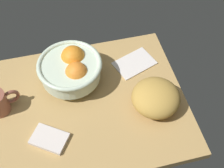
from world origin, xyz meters
TOP-DOWN VIEW (x-y plane):
  - ground_plane at (0.00, 0.00)cm, footprint 70.94×54.51cm
  - fruit_bowl at (1.34, -11.47)cm, footprint 22.50×22.50cm
  - bread_loaf at (-23.95, 5.95)cm, footprint 20.70×20.56cm
  - napkin_folded at (12.59, 10.44)cm, footprint 13.43×12.47cm
  - napkin_spare at (-22.49, -13.53)cm, footprint 17.25×14.31cm

SIDE VIEW (x-z plane):
  - ground_plane at x=0.00cm, z-range -3.00..0.00cm
  - napkin_spare at x=-22.49cm, z-range 0.00..0.98cm
  - napkin_folded at x=12.59cm, z-range 0.00..1.39cm
  - bread_loaf at x=-23.95cm, z-range 0.00..9.26cm
  - fruit_bowl at x=1.34cm, z-range 0.49..12.61cm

